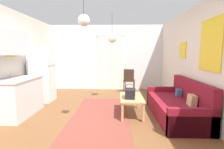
{
  "coord_description": "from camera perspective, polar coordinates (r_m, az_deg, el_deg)",
  "views": [
    {
      "loc": [
        0.44,
        -3.13,
        1.48
      ],
      "look_at": [
        0.31,
        1.01,
        0.94
      ],
      "focal_mm": 26.22,
      "sensor_mm": 36.0,
      "label": 1
    }
  ],
  "objects": [
    {
      "name": "ground_plane",
      "position": [
        3.51,
        -5.91,
        -18.52
      ],
      "size": [
        5.12,
        7.7,
        0.1
      ],
      "primitive_type": "cube",
      "color": "brown"
    },
    {
      "name": "wall_back",
      "position": [
        6.74,
        -1.93,
        5.81
      ],
      "size": [
        4.72,
        0.13,
        2.61
      ],
      "color": "silver",
      "rests_on": "ground_plane"
    },
    {
      "name": "wall_right",
      "position": [
        3.65,
        32.64,
        3.53
      ],
      "size": [
        0.12,
        7.3,
        2.61
      ],
      "color": "silver",
      "rests_on": "ground_plane"
    },
    {
      "name": "area_rug",
      "position": [
        3.91,
        -4.33,
        -14.78
      ],
      "size": [
        1.32,
        3.18,
        0.01
      ],
      "primitive_type": "cube",
      "color": "brown",
      "rests_on": "ground_plane"
    },
    {
      "name": "couch",
      "position": [
        4.15,
        22.15,
        -10.19
      ],
      "size": [
        0.89,
        1.94,
        0.88
      ],
      "color": "maroon",
      "rests_on": "ground_plane"
    },
    {
      "name": "coffee_table",
      "position": [
        4.02,
        6.73,
        -8.46
      ],
      "size": [
        0.54,
        0.97,
        0.45
      ],
      "color": "tan",
      "rests_on": "ground_plane"
    },
    {
      "name": "bamboo_vase",
      "position": [
        4.08,
        7.51,
        -6.0
      ],
      "size": [
        0.1,
        0.1,
        0.41
      ],
      "color": "#2D2D33",
      "rests_on": "coffee_table"
    },
    {
      "name": "handbag",
      "position": [
        3.86,
        6.21,
        -6.53
      ],
      "size": [
        0.24,
        0.34,
        0.34
      ],
      "color": "black",
      "rests_on": "coffee_table"
    },
    {
      "name": "refrigerator",
      "position": [
        5.48,
        -23.23,
        0.16
      ],
      "size": [
        0.65,
        0.6,
        1.7
      ],
      "color": "white",
      "rests_on": "ground_plane"
    },
    {
      "name": "kitchen_counter",
      "position": [
        4.48,
        -30.22,
        -3.05
      ],
      "size": [
        0.64,
        1.25,
        2.01
      ],
      "color": "silver",
      "rests_on": "ground_plane"
    },
    {
      "name": "accent_chair",
      "position": [
        6.17,
        5.98,
        -1.71
      ],
      "size": [
        0.49,
        0.47,
        0.9
      ],
      "rotation": [
        0.0,
        0.0,
        2.95
      ],
      "color": "#382619",
      "rests_on": "ground_plane"
    },
    {
      "name": "pendant_lamp_near",
      "position": [
        3.09,
        -9.78,
        18.09
      ],
      "size": [
        0.21,
        0.21,
        0.66
      ],
      "color": "black"
    },
    {
      "name": "pendant_lamp_far",
      "position": [
        4.91,
        0.03,
        12.55
      ],
      "size": [
        0.27,
        0.27,
        0.82
      ],
      "color": "black"
    }
  ]
}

